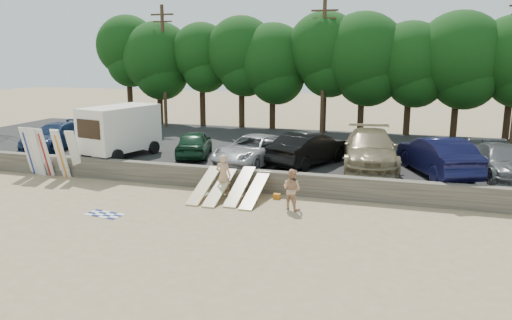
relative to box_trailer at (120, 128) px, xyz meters
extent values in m
plane|color=tan|center=(7.17, -5.24, -2.23)|extent=(120.00, 120.00, 0.00)
cube|color=#6B6356|center=(7.17, -2.24, -1.73)|extent=(44.00, 0.50, 1.00)
cube|color=#282828|center=(7.17, 5.26, -1.88)|extent=(44.00, 14.50, 0.70)
cylinder|color=#382616|center=(-6.83, 12.36, 0.53)|extent=(0.44, 0.44, 4.12)
sphere|color=#154B16|center=(-6.83, 12.36, 4.55)|extent=(4.85, 4.85, 4.85)
cylinder|color=#382616|center=(-4.07, 12.23, 0.23)|extent=(0.44, 0.44, 3.52)
sphere|color=#154B16|center=(-4.07, 12.23, 3.67)|extent=(5.54, 5.54, 5.54)
cylinder|color=#382616|center=(-0.46, 12.36, 0.35)|extent=(0.44, 0.44, 3.76)
sphere|color=#154B16|center=(-0.46, 12.36, 4.03)|extent=(4.57, 4.57, 4.57)
cylinder|color=#382616|center=(2.75, 12.36, 0.37)|extent=(0.44, 0.44, 3.80)
sphere|color=#154B16|center=(2.75, 12.36, 4.09)|extent=(5.27, 5.27, 5.27)
cylinder|color=#382616|center=(5.17, 12.36, 0.16)|extent=(0.44, 0.44, 3.39)
sphere|color=#154B16|center=(5.17, 12.36, 3.48)|extent=(5.43, 5.43, 5.43)
cylinder|color=#382616|center=(8.97, 12.36, 0.42)|extent=(0.44, 0.44, 3.91)
sphere|color=#154B16|center=(8.97, 12.36, 4.24)|extent=(5.36, 5.36, 5.36)
cylinder|color=#382616|center=(11.66, 12.29, 0.29)|extent=(0.44, 0.44, 3.63)
sphere|color=#154B16|center=(11.66, 12.29, 3.84)|extent=(5.97, 5.97, 5.97)
cylinder|color=#382616|center=(14.80, 12.34, 0.18)|extent=(0.44, 0.44, 3.41)
sphere|color=#154B16|center=(14.80, 12.34, 3.51)|extent=(5.27, 5.27, 5.27)
cylinder|color=#382616|center=(17.85, 12.36, 0.27)|extent=(0.44, 0.44, 3.60)
sphere|color=#154B16|center=(17.85, 12.36, 3.79)|extent=(5.92, 5.92, 5.92)
cylinder|color=#382616|center=(21.06, 12.36, 0.26)|extent=(0.44, 0.44, 3.58)
cylinder|color=#473321|center=(-2.83, 10.76, 2.97)|extent=(0.26, 0.26, 9.00)
cube|color=#473321|center=(-2.83, 10.76, 6.77)|extent=(1.80, 0.12, 0.12)
cube|color=#473321|center=(-2.83, 10.76, 6.27)|extent=(1.50, 0.10, 0.10)
cylinder|color=#473321|center=(9.17, 10.76, 2.97)|extent=(0.26, 0.26, 9.00)
cube|color=#473321|center=(9.17, 10.76, 6.77)|extent=(1.80, 0.12, 0.12)
cube|color=#473321|center=(9.17, 10.76, 6.27)|extent=(1.50, 0.10, 0.10)
cube|color=silver|center=(0.00, 0.01, 0.02)|extent=(3.04, 4.65, 2.36)
cube|color=black|center=(-0.48, -2.10, 0.24)|extent=(1.58, 0.40, 0.96)
cylinder|color=black|center=(-1.41, -1.10, -1.18)|extent=(0.37, 0.74, 0.71)
cylinder|color=black|center=(0.79, -1.60, -1.18)|extent=(0.37, 0.74, 0.71)
cylinder|color=black|center=(-0.78, 1.61, -1.18)|extent=(0.37, 0.74, 0.71)
cylinder|color=black|center=(1.41, 1.11, -1.18)|extent=(0.37, 0.74, 0.71)
imported|color=#132345|center=(-4.86, 0.80, -0.79)|extent=(2.24, 5.19, 1.49)
imported|color=#13341F|center=(3.87, 1.10, -0.82)|extent=(2.83, 4.51, 1.43)
imported|color=#9E9DA2|center=(7.53, 0.28, -0.81)|extent=(3.67, 5.65, 1.45)
imported|color=black|center=(10.28, 0.95, -0.70)|extent=(3.63, 5.33, 1.66)
imported|color=#7F7051|center=(13.24, 1.27, -0.62)|extent=(3.27, 6.50, 1.81)
imported|color=#0E0F33|center=(16.34, 0.63, -0.64)|extent=(3.83, 5.69, 1.77)
imported|color=#525357|center=(19.12, 0.92, -0.80)|extent=(2.85, 5.28, 1.45)
cube|color=silver|center=(-3.73, -2.74, -0.96)|extent=(0.56, 0.68, 2.55)
cube|color=silver|center=(-3.12, -2.87, -0.95)|extent=(0.57, 0.63, 2.56)
cube|color=silver|center=(-2.70, -2.81, -0.96)|extent=(0.57, 0.72, 2.54)
cube|color=silver|center=(-1.84, -2.70, -0.96)|extent=(0.52, 0.71, 2.53)
cube|color=silver|center=(-1.66, -2.87, -0.97)|extent=(0.55, 0.76, 2.53)
cube|color=silver|center=(-1.01, -2.63, -0.98)|extent=(0.60, 0.90, 2.50)
cube|color=#D6C387|center=(6.56, -3.83, -1.68)|extent=(0.56, 2.84, 1.10)
cube|color=#D6C387|center=(7.31, -3.88, -1.71)|extent=(0.56, 2.86, 1.04)
cube|color=#D6C387|center=(8.15, -3.64, -1.66)|extent=(0.56, 2.82, 1.15)
cube|color=#D6C387|center=(8.89, -3.76, -1.73)|extent=(0.56, 2.87, 1.01)
imported|color=tan|center=(7.31, -3.44, -1.29)|extent=(0.70, 0.47, 1.88)
imported|color=tan|center=(10.63, -4.38, -1.39)|extent=(1.00, 0.90, 1.69)
cube|color=green|center=(7.05, -3.40, -2.07)|extent=(0.40, 0.32, 0.32)
cube|color=#C96F17|center=(9.68, -3.12, -2.12)|extent=(0.30, 0.26, 0.22)
plane|color=white|center=(3.75, -7.26, -2.22)|extent=(1.71, 1.71, 0.00)
camera|label=1|loc=(15.05, -23.40, 4.01)|focal=35.00mm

